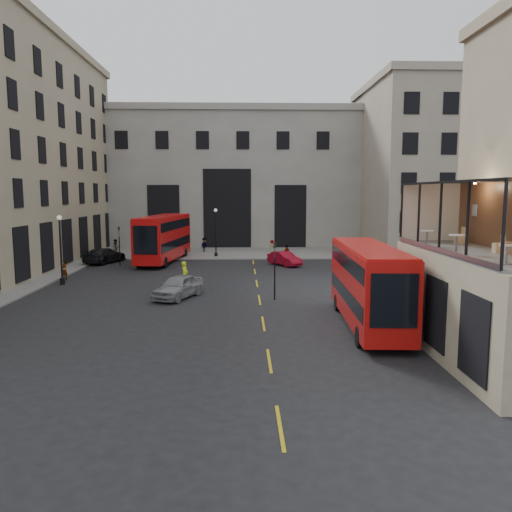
{
  "coord_description": "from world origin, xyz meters",
  "views": [
    {
      "loc": [
        -3.12,
        -20.24,
        7.03
      ],
      "look_at": [
        -2.24,
        11.45,
        3.0
      ],
      "focal_mm": 35.0,
      "sensor_mm": 36.0,
      "label": 1
    }
  ],
  "objects_px": {
    "cafe_chair_b": "(510,247)",
    "cafe_table_near": "(507,251)",
    "car_c": "(105,255)",
    "bicycle": "(177,293)",
    "cyclist": "(185,275)",
    "traffic_light_near": "(275,264)",
    "car_a": "(178,286)",
    "cafe_chair_d": "(460,239)",
    "traffic_light_far": "(119,241)",
    "cafe_chair_c": "(499,247)",
    "pedestrian_d": "(272,247)",
    "cafe_table_far": "(427,236)",
    "pedestrian_c": "(287,252)",
    "bus_far": "(164,236)",
    "pedestrian_a": "(116,248)",
    "pedestrian_e": "(65,270)",
    "cafe_table_mid": "(457,241)",
    "bus_near": "(368,281)",
    "street_lamp_a": "(61,254)",
    "car_b": "(284,259)",
    "pedestrian_b": "(205,245)",
    "street_lamp_b": "(216,236)"
  },
  "relations": [
    {
      "from": "pedestrian_c",
      "to": "bicycle",
      "type": "bearing_deg",
      "value": 22.63
    },
    {
      "from": "street_lamp_a",
      "to": "cafe_chair_b",
      "type": "height_order",
      "value": "cafe_chair_b"
    },
    {
      "from": "pedestrian_d",
      "to": "cafe_table_far",
      "type": "bearing_deg",
      "value": 165.44
    },
    {
      "from": "car_a",
      "to": "cafe_chair_d",
      "type": "height_order",
      "value": "cafe_chair_d"
    },
    {
      "from": "bicycle",
      "to": "car_c",
      "type": "bearing_deg",
      "value": 18.97
    },
    {
      "from": "car_c",
      "to": "car_b",
      "type": "bearing_deg",
      "value": -167.91
    },
    {
      "from": "car_c",
      "to": "street_lamp_b",
      "type": "bearing_deg",
      "value": -140.45
    },
    {
      "from": "bus_near",
      "to": "car_b",
      "type": "height_order",
      "value": "bus_near"
    },
    {
      "from": "pedestrian_a",
      "to": "cafe_table_near",
      "type": "height_order",
      "value": "cafe_table_near"
    },
    {
      "from": "bus_near",
      "to": "cyclist",
      "type": "distance_m",
      "value": 15.57
    },
    {
      "from": "car_b",
      "to": "pedestrian_c",
      "type": "xyz_separation_m",
      "value": [
        0.61,
        4.33,
        0.09
      ]
    },
    {
      "from": "cyclist",
      "to": "cafe_table_near",
      "type": "xyz_separation_m",
      "value": [
        13.29,
        -20.11,
        4.06
      ]
    },
    {
      "from": "street_lamp_b",
      "to": "bus_near",
      "type": "distance_m",
      "value": 30.1
    },
    {
      "from": "traffic_light_far",
      "to": "car_b",
      "type": "height_order",
      "value": "traffic_light_far"
    },
    {
      "from": "bus_far",
      "to": "pedestrian_e",
      "type": "relative_size",
      "value": 7.45
    },
    {
      "from": "traffic_light_near",
      "to": "pedestrian_d",
      "type": "bearing_deg",
      "value": 87.0
    },
    {
      "from": "pedestrian_b",
      "to": "car_a",
      "type": "bearing_deg",
      "value": -146.79
    },
    {
      "from": "cafe_table_far",
      "to": "cafe_chair_d",
      "type": "relative_size",
      "value": 0.88
    },
    {
      "from": "traffic_light_far",
      "to": "pedestrian_c",
      "type": "distance_m",
      "value": 17.15
    },
    {
      "from": "traffic_light_near",
      "to": "cafe_table_far",
      "type": "xyz_separation_m",
      "value": [
        6.36,
        -9.67,
        2.65
      ]
    },
    {
      "from": "car_a",
      "to": "cafe_chair_d",
      "type": "relative_size",
      "value": 5.64
    },
    {
      "from": "pedestrian_c",
      "to": "cafe_table_far",
      "type": "relative_size",
      "value": 2.13
    },
    {
      "from": "bicycle",
      "to": "pedestrian_b",
      "type": "relative_size",
      "value": 0.91
    },
    {
      "from": "pedestrian_c",
      "to": "bus_far",
      "type": "bearing_deg",
      "value": -35.67
    },
    {
      "from": "car_c",
      "to": "bicycle",
      "type": "relative_size",
      "value": 3.22
    },
    {
      "from": "cafe_chair_b",
      "to": "cafe_chair_d",
      "type": "relative_size",
      "value": 1.15
    },
    {
      "from": "car_b",
      "to": "cafe_table_far",
      "type": "xyz_separation_m",
      "value": [
        4.38,
        -25.34,
        4.4
      ]
    },
    {
      "from": "bus_far",
      "to": "pedestrian_c",
      "type": "height_order",
      "value": "bus_far"
    },
    {
      "from": "cafe_table_near",
      "to": "traffic_light_far",
      "type": "bearing_deg",
      "value": 123.44
    },
    {
      "from": "cafe_chair_b",
      "to": "cafe_table_near",
      "type": "bearing_deg",
      "value": -120.3
    },
    {
      "from": "street_lamp_a",
      "to": "cafe_table_mid",
      "type": "xyz_separation_m",
      "value": [
        22.43,
        -18.69,
        2.72
      ]
    },
    {
      "from": "cafe_table_near",
      "to": "cafe_chair_b",
      "type": "xyz_separation_m",
      "value": [
        1.65,
        2.81,
        -0.16
      ]
    },
    {
      "from": "traffic_light_far",
      "to": "cyclist",
      "type": "height_order",
      "value": "traffic_light_far"
    },
    {
      "from": "cyclist",
      "to": "traffic_light_near",
      "type": "bearing_deg",
      "value": -109.58
    },
    {
      "from": "traffic_light_far",
      "to": "bus_near",
      "type": "height_order",
      "value": "bus_near"
    },
    {
      "from": "street_lamp_a",
      "to": "cafe_table_mid",
      "type": "relative_size",
      "value": 6.87
    },
    {
      "from": "bus_near",
      "to": "cafe_table_far",
      "type": "height_order",
      "value": "cafe_table_far"
    },
    {
      "from": "pedestrian_e",
      "to": "traffic_light_far",
      "type": "bearing_deg",
      "value": -179.24
    },
    {
      "from": "pedestrian_a",
      "to": "cafe_table_near",
      "type": "bearing_deg",
      "value": -68.94
    },
    {
      "from": "traffic_light_far",
      "to": "cafe_chair_c",
      "type": "xyz_separation_m",
      "value": [
        22.3,
        -28.4,
        2.4
      ]
    },
    {
      "from": "pedestrian_e",
      "to": "cafe_table_mid",
      "type": "relative_size",
      "value": 2.1
    },
    {
      "from": "traffic_light_far",
      "to": "cyclist",
      "type": "distance_m",
      "value": 13.88
    },
    {
      "from": "pedestrian_e",
      "to": "cafe_table_mid",
      "type": "bearing_deg",
      "value": 65.65
    },
    {
      "from": "cafe_table_mid",
      "to": "car_c",
      "type": "bearing_deg",
      "value": 126.22
    },
    {
      "from": "car_c",
      "to": "cafe_chair_d",
      "type": "distance_m",
      "value": 36.38
    },
    {
      "from": "pedestrian_b",
      "to": "cafe_chair_c",
      "type": "distance_m",
      "value": 41.57
    },
    {
      "from": "cafe_table_near",
      "to": "cafe_chair_c",
      "type": "bearing_deg",
      "value": 66.51
    },
    {
      "from": "bus_near",
      "to": "car_a",
      "type": "relative_size",
      "value": 2.36
    },
    {
      "from": "bus_near",
      "to": "cafe_chair_b",
      "type": "xyz_separation_m",
      "value": [
        4.04,
        -6.26,
        2.49
      ]
    },
    {
      "from": "pedestrian_c",
      "to": "cafe_chair_d",
      "type": "xyz_separation_m",
      "value": [
        5.66,
        -28.88,
        4.09
      ]
    }
  ]
}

